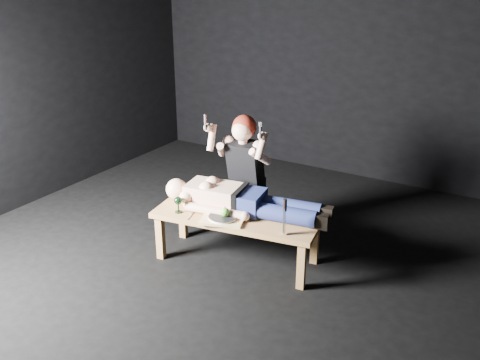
{
  "coord_description": "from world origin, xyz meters",
  "views": [
    {
      "loc": [
        2.24,
        -3.53,
        2.42
      ],
      "look_at": [
        0.1,
        0.01,
        0.75
      ],
      "focal_mm": 39.59,
      "sensor_mm": 36.0,
      "label": 1
    }
  ],
  "objects_px": {
    "goblet": "(178,205)",
    "lying_man": "(245,198)",
    "carving_knife": "(285,217)",
    "serving_tray": "(223,219)",
    "table": "(237,237)",
    "kneeling_woman": "(249,173)"
  },
  "relations": [
    {
      "from": "table",
      "to": "lying_man",
      "type": "xyz_separation_m",
      "value": [
        0.03,
        0.09,
        0.35
      ]
    },
    {
      "from": "kneeling_woman",
      "to": "serving_tray",
      "type": "bearing_deg",
      "value": -80.58
    },
    {
      "from": "table",
      "to": "carving_knife",
      "type": "bearing_deg",
      "value": -22.73
    },
    {
      "from": "kneeling_woman",
      "to": "goblet",
      "type": "bearing_deg",
      "value": -112.03
    },
    {
      "from": "lying_man",
      "to": "serving_tray",
      "type": "height_order",
      "value": "lying_man"
    },
    {
      "from": "lying_man",
      "to": "serving_tray",
      "type": "xyz_separation_m",
      "value": [
        -0.07,
        -0.26,
        -0.11
      ]
    },
    {
      "from": "goblet",
      "to": "lying_man",
      "type": "bearing_deg",
      "value": 33.83
    },
    {
      "from": "kneeling_woman",
      "to": "carving_knife",
      "type": "distance_m",
      "value": 0.96
    },
    {
      "from": "lying_man",
      "to": "carving_knife",
      "type": "height_order",
      "value": "carving_knife"
    },
    {
      "from": "table",
      "to": "goblet",
      "type": "relative_size",
      "value": 9.73
    },
    {
      "from": "serving_tray",
      "to": "carving_knife",
      "type": "bearing_deg",
      "value": 4.27
    },
    {
      "from": "lying_man",
      "to": "carving_knife",
      "type": "xyz_separation_m",
      "value": [
        0.49,
        -0.21,
        0.03
      ]
    },
    {
      "from": "lying_man",
      "to": "carving_knife",
      "type": "relative_size",
      "value": 4.39
    },
    {
      "from": "table",
      "to": "lying_man",
      "type": "height_order",
      "value": "lying_man"
    },
    {
      "from": "table",
      "to": "serving_tray",
      "type": "height_order",
      "value": "serving_tray"
    },
    {
      "from": "table",
      "to": "goblet",
      "type": "height_order",
      "value": "goblet"
    },
    {
      "from": "serving_tray",
      "to": "carving_knife",
      "type": "distance_m",
      "value": 0.57
    },
    {
      "from": "serving_tray",
      "to": "goblet",
      "type": "bearing_deg",
      "value": -170.95
    },
    {
      "from": "carving_knife",
      "to": "serving_tray",
      "type": "bearing_deg",
      "value": 175.01
    },
    {
      "from": "lying_man",
      "to": "kneeling_woman",
      "type": "distance_m",
      "value": 0.49
    },
    {
      "from": "goblet",
      "to": "carving_knife",
      "type": "bearing_deg",
      "value": 6.33
    },
    {
      "from": "lying_man",
      "to": "serving_tray",
      "type": "relative_size",
      "value": 3.82
    }
  ]
}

